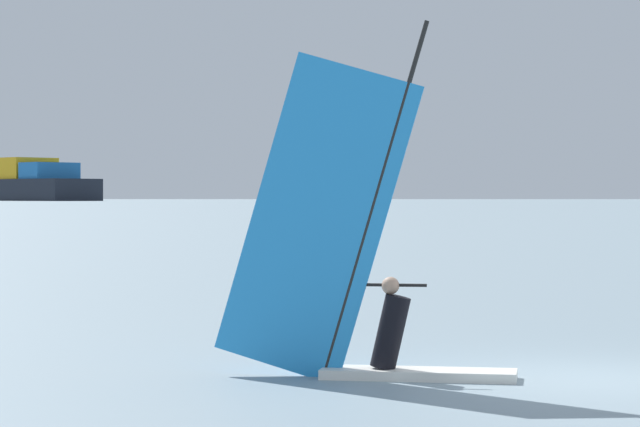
{
  "coord_description": "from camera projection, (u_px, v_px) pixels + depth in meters",
  "views": [
    {
      "loc": [
        -6.26,
        -15.66,
        2.26
      ],
      "look_at": [
        -2.47,
        5.07,
        1.98
      ],
      "focal_mm": 75.78,
      "sensor_mm": 36.0,
      "label": 1
    }
  ],
  "objects": [
    {
      "name": "ground_plane",
      "position": [
        592.0,
        380.0,
        16.55
      ],
      "size": [
        4000.0,
        4000.0,
        0.0
      ],
      "primitive_type": "plane",
      "color": "gray"
    },
    {
      "name": "windsurfer",
      "position": [
        361.0,
        282.0,
        16.72
      ],
      "size": [
        3.67,
        1.62,
        4.53
      ],
      "rotation": [
        0.0,
        0.0,
        5.93
      ],
      "color": "white",
      "rests_on": "ground_plane"
    },
    {
      "name": "distant_headland",
      "position": [
        544.0,
        180.0,
        1364.7
      ],
      "size": [
        1256.87,
        490.75,
        36.61
      ],
      "primitive_type": "cube",
      "rotation": [
        0.0,
        0.0,
        -0.23
      ],
      "color": "#60665B",
      "rests_on": "ground_plane"
    }
  ]
}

